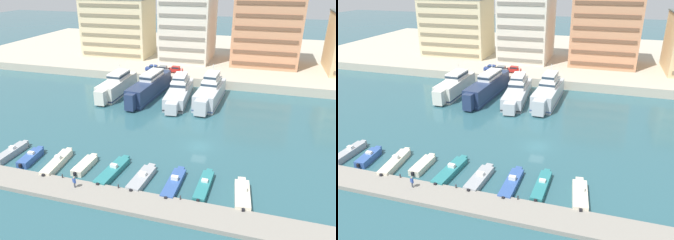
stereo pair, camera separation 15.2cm
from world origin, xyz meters
The scene contains 26 objects.
ground_plane centered at (0.00, 0.00, 0.00)m, with size 400.00×400.00×0.00m, color #2D5B66.
quay_promenade centered at (0.00, 67.32, 1.15)m, with size 180.00×70.00×2.31m, color #BCB29E.
pier_dock centered at (0.00, -17.98, 0.31)m, with size 120.00×4.45×0.63m, color gray.
yacht_ivory_far_left centered at (-25.07, 20.97, 2.23)m, with size 4.57×18.09×7.16m.
yacht_navy_left centered at (-16.78, 21.74, 2.44)m, with size 5.23×22.20×7.57m.
yacht_silver_mid_left centered at (-9.29, 21.59, 2.10)m, with size 6.15×20.49×7.62m.
yacht_silver_center_left centered at (-2.03, 22.00, 2.46)m, with size 5.32×19.03×8.50m.
motorboat_grey_far_left centered at (-28.92, -11.87, 0.56)m, with size 1.67×7.37×1.55m.
motorboat_blue_left centered at (-24.84, -12.29, 0.56)m, with size 2.18×6.06×1.46m.
motorboat_cream_mid_left centered at (-19.89, -12.46, 0.53)m, with size 2.29×8.35×1.57m.
motorboat_cream_center_left centered at (-15.41, -11.83, 0.47)m, with size 1.85×6.07×0.95m.
motorboat_teal_center centered at (-10.62, -12.04, 0.46)m, with size 2.58×8.61×1.41m.
motorboat_grey_center_right centered at (-5.74, -12.67, 0.47)m, with size 2.48×7.40×1.35m.
motorboat_blue_mid_right centered at (-1.03, -12.43, 0.42)m, with size 1.90×8.14×1.36m.
motorboat_teal_right centered at (3.15, -11.86, 0.45)m, with size 1.80×7.95×1.23m.
motorboat_cream_far_right centered at (8.42, -12.61, 0.55)m, with size 2.62×7.25×1.65m.
car_blue_far_left centered at (-20.72, 35.91, 3.28)m, with size 4.19×2.11×1.80m.
car_grey_left centered at (-17.82, 35.80, 3.28)m, with size 4.15×2.01×1.80m.
car_red_mid_left centered at (-14.29, 36.43, 3.28)m, with size 4.16×2.04×1.80m.
apartment_block_far_left centered at (-38.63, 53.18, 11.58)m, with size 22.26×13.74×20.45m.
apartment_block_left centered at (-14.81, 53.73, 12.19)m, with size 15.26×18.29×21.67m.
apartment_block_mid_left centered at (8.88, 54.29, 12.50)m, with size 19.34×16.51×22.30m.
pedestrian_near_edge centered at (-13.67, -17.57, 1.60)m, with size 0.61×0.35×1.65m.
bollard_west centered at (-16.62, -16.00, 0.95)m, with size 0.20×0.20×0.61m.
bollard_west_mid centered at (-7.90, -16.00, 0.95)m, with size 0.20×0.20×0.61m.
bollard_east_mid centered at (0.81, -16.00, 0.95)m, with size 0.20×0.20×0.61m.
Camera 1 is at (9.16, -49.57, 27.14)m, focal length 35.00 mm.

